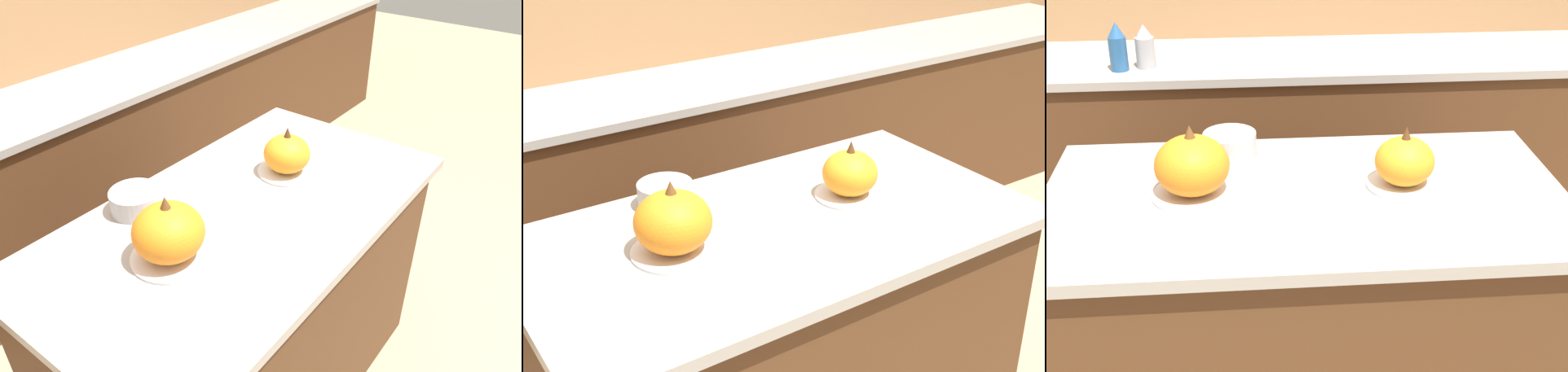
{
  "view_description": "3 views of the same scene",
  "coord_description": "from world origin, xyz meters",
  "views": [
    {
      "loc": [
        -1.02,
        -0.84,
        1.83
      ],
      "look_at": [
        0.04,
        -0.04,
        0.98
      ],
      "focal_mm": 35.0,
      "sensor_mm": 36.0,
      "label": 1
    },
    {
      "loc": [
        -0.96,
        -1.47,
        1.85
      ],
      "look_at": [
        0.03,
        0.0,
        1.0
      ],
      "focal_mm": 50.0,
      "sensor_mm": 36.0,
      "label": 2
    },
    {
      "loc": [
        -0.14,
        -1.74,
        1.8
      ],
      "look_at": [
        0.01,
        0.0,
        0.91
      ],
      "focal_mm": 50.0,
      "sensor_mm": 36.0,
      "label": 3
    }
  ],
  "objects": [
    {
      "name": "kitchen_island",
      "position": [
        0.0,
        0.0,
        0.45
      ],
      "size": [
        1.43,
        0.78,
        0.89
      ],
      "color": "#4C2D19",
      "rests_on": "ground_plane"
    },
    {
      "name": "mixing_bowl",
      "position": [
        -0.21,
        0.27,
        0.92
      ],
      "size": [
        0.16,
        0.16,
        0.07
      ],
      "color": "#ADADB2",
      "rests_on": "kitchen_island"
    },
    {
      "name": "bottle_tall",
      "position": [
        -0.66,
        1.14,
        0.98
      ],
      "size": [
        0.07,
        0.07,
        0.2
      ],
      "color": "#235184",
      "rests_on": "back_counter"
    },
    {
      "name": "pumpkin_cake_left",
      "position": [
        -0.3,
        0.02,
        0.97
      ],
      "size": [
        0.23,
        0.23,
        0.2
      ],
      "color": "silver",
      "rests_on": "kitchen_island"
    },
    {
      "name": "back_counter",
      "position": [
        0.0,
        1.29,
        0.45
      ],
      "size": [
        6.0,
        0.6,
        0.89
      ],
      "color": "#4C2D19",
      "rests_on": "ground_plane"
    },
    {
      "name": "pumpkin_cake_right",
      "position": [
        0.27,
        0.03,
        0.96
      ],
      "size": [
        0.21,
        0.21,
        0.18
      ],
      "color": "silver",
      "rests_on": "kitchen_island"
    },
    {
      "name": "bottle_short",
      "position": [
        -0.56,
        1.17,
        0.97
      ],
      "size": [
        0.08,
        0.08,
        0.18
      ],
      "color": "#99999E",
      "rests_on": "back_counter"
    }
  ]
}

